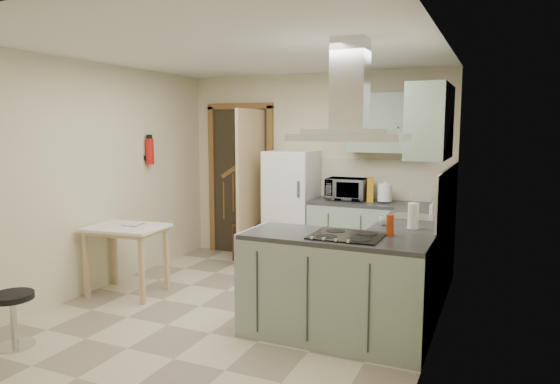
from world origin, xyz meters
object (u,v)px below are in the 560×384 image
at_px(peninsula, 335,287).
at_px(extractor_hood, 349,137).
at_px(fridge, 292,208).
at_px(bentwood_chair, 248,224).
at_px(stool, 14,320).
at_px(drop_leaf_table, 127,260).
at_px(microwave, 347,189).

relative_size(peninsula, extractor_hood, 1.72).
distance_m(fridge, peninsula, 2.35).
xyz_separation_m(bentwood_chair, stool, (-0.46, -3.28, -0.26)).
relative_size(peninsula, drop_leaf_table, 1.94).
xyz_separation_m(drop_leaf_table, bentwood_chair, (0.50, 1.86, 0.11)).
bearing_deg(peninsula, microwave, 103.96).
height_order(extractor_hood, bentwood_chair, extractor_hood).
height_order(fridge, bentwood_chair, fridge).
distance_m(peninsula, stool, 2.68).
xyz_separation_m(drop_leaf_table, stool, (0.04, -1.42, -0.15)).
relative_size(fridge, stool, 3.30).
bearing_deg(fridge, stool, -109.54).
relative_size(fridge, microwave, 3.08).
xyz_separation_m(peninsula, microwave, (-0.51, 2.04, 0.58)).
bearing_deg(fridge, extractor_hood, -56.21).
height_order(bentwood_chair, microwave, microwave).
distance_m(stool, microwave, 3.85).
relative_size(bentwood_chair, stool, 2.13).
bearing_deg(microwave, fridge, -176.35).
height_order(drop_leaf_table, microwave, microwave).
bearing_deg(drop_leaf_table, peninsula, -10.56).
height_order(extractor_hood, drop_leaf_table, extractor_hood).
bearing_deg(bentwood_chair, peninsula, -62.29).
bearing_deg(fridge, bentwood_chair, 174.33).
height_order(peninsula, drop_leaf_table, peninsula).
bearing_deg(fridge, peninsula, -58.26).
bearing_deg(drop_leaf_table, bentwood_chair, 68.73).
distance_m(peninsula, extractor_hood, 1.27).
xyz_separation_m(extractor_hood, microwave, (-0.61, 2.04, -0.69)).
distance_m(bentwood_chair, microwave, 1.50).
distance_m(drop_leaf_table, bentwood_chair, 1.93).
bearing_deg(microwave, stool, -120.82).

